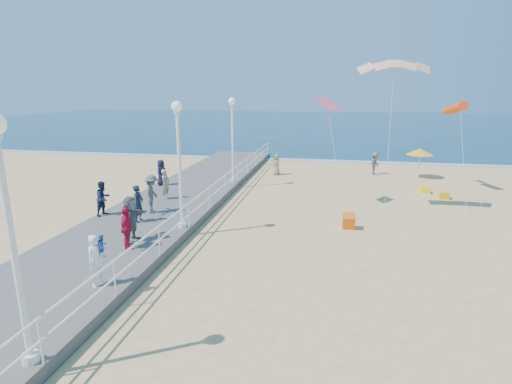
% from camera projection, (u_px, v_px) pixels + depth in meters
% --- Properties ---
extents(ground, '(160.00, 160.00, 0.00)m').
position_uv_depth(ground, '(307.00, 244.00, 16.33)').
color(ground, '#E9BD7A').
rests_on(ground, ground).
extents(ocean, '(160.00, 90.00, 0.05)m').
position_uv_depth(ocean, '(329.00, 123.00, 78.20)').
color(ocean, '#0C3048').
rests_on(ocean, ground).
extents(surf_line, '(160.00, 1.20, 0.04)m').
position_uv_depth(surf_line, '(322.00, 161.00, 35.84)').
color(surf_line, silver).
rests_on(surf_line, ground).
extents(boardwalk, '(5.00, 44.00, 0.40)m').
position_uv_depth(boardwalk, '(137.00, 228.00, 17.66)').
color(boardwalk, slate).
rests_on(boardwalk, ground).
extents(railing, '(0.05, 42.00, 0.55)m').
position_uv_depth(railing, '(188.00, 209.00, 16.95)').
color(railing, white).
rests_on(railing, boardwalk).
extents(lamp_post_near, '(0.44, 0.44, 5.32)m').
position_uv_depth(lamp_post_near, '(8.00, 219.00, 7.85)').
color(lamp_post_near, white).
rests_on(lamp_post_near, boardwalk).
extents(lamp_post_mid, '(0.44, 0.44, 5.32)m').
position_uv_depth(lamp_post_mid, '(179.00, 152.00, 16.41)').
color(lamp_post_mid, white).
rests_on(lamp_post_mid, boardwalk).
extents(lamp_post_far, '(0.44, 0.44, 5.32)m').
position_uv_depth(lamp_post_far, '(232.00, 131.00, 24.98)').
color(lamp_post_far, white).
rests_on(lamp_post_far, boardwalk).
extents(woman_holding_toddler, '(0.54, 0.67, 1.60)m').
position_uv_depth(woman_holding_toddler, '(96.00, 261.00, 11.87)').
color(woman_holding_toddler, white).
rests_on(woman_holding_toddler, boardwalk).
extents(toddler_held, '(0.37, 0.42, 0.72)m').
position_uv_depth(toddler_held, '(102.00, 246.00, 11.88)').
color(toddler_held, blue).
rests_on(toddler_held, boardwalk).
extents(spectator_0, '(0.41, 0.62, 1.67)m').
position_uv_depth(spectator_0, '(138.00, 204.00, 17.75)').
color(spectator_0, '#161D31').
rests_on(spectator_0, boardwalk).
extents(spectator_2, '(0.89, 1.31, 1.87)m').
position_uv_depth(spectator_2, '(152.00, 194.00, 19.01)').
color(spectator_2, '#545559').
rests_on(spectator_2, boardwalk).
extents(spectator_3, '(0.56, 1.00, 1.60)m').
position_uv_depth(spectator_3, '(126.00, 228.00, 14.69)').
color(spectator_3, '#C2183A').
rests_on(spectator_3, boardwalk).
extents(spectator_4, '(0.61, 0.84, 1.60)m').
position_uv_depth(spectator_4, '(161.00, 172.00, 24.71)').
color(spectator_4, '#1A1734').
rests_on(spectator_4, boardwalk).
extents(spectator_5, '(0.61, 1.70, 1.81)m').
position_uv_depth(spectator_5, '(131.00, 219.00, 15.43)').
color(spectator_5, slate).
rests_on(spectator_5, boardwalk).
extents(spectator_6, '(0.47, 0.64, 1.63)m').
position_uv_depth(spectator_6, '(166.00, 184.00, 21.54)').
color(spectator_6, '#9A926A').
rests_on(spectator_6, boardwalk).
extents(spectator_7, '(0.79, 0.92, 1.63)m').
position_uv_depth(spectator_7, '(103.00, 198.00, 18.70)').
color(spectator_7, '#1C243D').
rests_on(spectator_7, boardwalk).
extents(beach_walker_a, '(1.06, 1.26, 1.70)m').
position_uv_depth(beach_walker_a, '(375.00, 163.00, 29.79)').
color(beach_walker_a, '#545559').
rests_on(beach_walker_a, ground).
extents(beach_walker_c, '(0.82, 0.91, 1.56)m').
position_uv_depth(beach_walker_c, '(277.00, 165.00, 29.73)').
color(beach_walker_c, '#83785A').
rests_on(beach_walker_c, ground).
extents(box_kite, '(0.57, 0.73, 0.74)m').
position_uv_depth(box_kite, '(349.00, 222.00, 18.14)').
color(box_kite, red).
rests_on(box_kite, ground).
extents(beach_umbrella, '(1.90, 1.90, 2.14)m').
position_uv_depth(beach_umbrella, '(420.00, 152.00, 28.35)').
color(beach_umbrella, white).
rests_on(beach_umbrella, ground).
extents(beach_chair_left, '(0.55, 0.55, 0.40)m').
position_uv_depth(beach_chair_left, '(425.00, 190.00, 24.55)').
color(beach_chair_left, yellow).
rests_on(beach_chair_left, ground).
extents(beach_chair_right, '(0.55, 0.55, 0.40)m').
position_uv_depth(beach_chair_right, '(443.00, 195.00, 23.26)').
color(beach_chair_right, yellow).
rests_on(beach_chair_right, ground).
extents(kite_parafoil, '(3.37, 0.94, 0.65)m').
position_uv_depth(kite_parafoil, '(394.00, 64.00, 18.70)').
color(kite_parafoil, '#DB5119').
extents(kite_windsock, '(1.05, 2.91, 1.13)m').
position_uv_depth(kite_windsock, '(457.00, 108.00, 23.68)').
color(kite_windsock, '#E93F13').
extents(kite_diamond_pink, '(1.50, 1.55, 0.67)m').
position_uv_depth(kite_diamond_pink, '(327.00, 104.00, 20.41)').
color(kite_diamond_pink, '#E65471').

